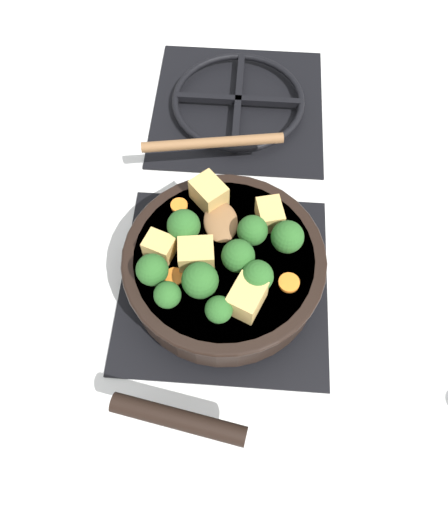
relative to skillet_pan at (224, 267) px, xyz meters
The scene contains 22 objects.
ground_plane 0.06m from the skillet_pan, 79.86° to the left, with size 2.40×2.40×0.00m, color silver.
front_burner_grate 0.05m from the skillet_pan, 79.86° to the left, with size 0.31×0.31×0.03m.
rear_burner_grate 0.37m from the skillet_pan, 89.93° to the left, with size 0.31×0.31×0.03m.
skillet_pan is the anchor object (origin of this frame).
wooden_spoon 0.14m from the skillet_pan, 98.92° to the left, with size 0.22×0.20×0.02m.
tofu_cube_center_large 0.06m from the skillet_pan, 166.95° to the right, with size 0.05×0.04×0.04m, color tan.
tofu_cube_near_handle 0.10m from the skillet_pan, behind, with size 0.04×0.03×0.03m, color tan.
tofu_cube_east_chunk 0.11m from the skillet_pan, 106.66° to the left, with size 0.05×0.04×0.04m, color tan.
tofu_cube_west_chunk 0.09m from the skillet_pan, 62.65° to the right, with size 0.05×0.04×0.04m, color tan.
tofu_cube_back_piece 0.10m from the skillet_pan, 46.71° to the left, with size 0.04×0.03×0.03m, color tan.
broccoli_floret_near_spoon 0.08m from the skillet_pan, 152.59° to the left, with size 0.05×0.05×0.05m.
broccoli_floret_center_top 0.11m from the skillet_pan, 132.48° to the right, with size 0.04×0.04×0.04m.
broccoli_floret_east_rim 0.10m from the skillet_pan, 14.61° to the left, with size 0.04×0.04×0.05m.
broccoli_floret_west_rim 0.08m from the skillet_pan, 117.22° to the right, with size 0.05×0.05×0.05m.
broccoli_floret_north_edge 0.07m from the skillet_pan, 38.31° to the left, with size 0.04×0.04×0.05m.
broccoli_floret_south_cluster 0.10m from the skillet_pan, 92.04° to the right, with size 0.04×0.04×0.04m.
broccoli_floret_mid_floret 0.06m from the skillet_pan, 30.07° to the right, with size 0.04×0.04×0.05m.
broccoli_floret_small_inner 0.11m from the skillet_pan, 156.21° to the right, with size 0.04×0.04×0.05m.
broccoli_floret_tall_stem 0.08m from the skillet_pan, 40.44° to the right, with size 0.04×0.04×0.05m.
carrot_slice_orange_thin 0.10m from the skillet_pan, 20.14° to the right, with size 0.03×0.03×0.01m, color orange.
carrot_slice_near_center 0.08m from the skillet_pan, 150.95° to the right, with size 0.03×0.03×0.01m, color orange.
carrot_slice_edge_slice 0.11m from the skillet_pan, 131.56° to the left, with size 0.02×0.02×0.01m, color orange.
Camera 1 is at (0.02, -0.32, 0.68)m, focal length 35.00 mm.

